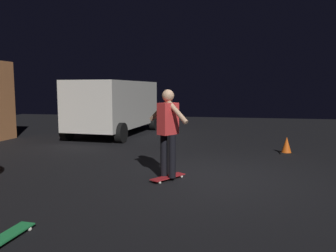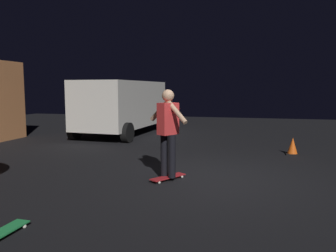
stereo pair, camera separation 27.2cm
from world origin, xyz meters
name	(u,v)px [view 1 (the left image)]	position (x,y,z in m)	size (l,w,h in m)	color
ground_plane	(209,177)	(0.00, 0.00, 0.00)	(28.00, 28.00, 0.00)	black
parked_van	(115,104)	(5.45, 4.00, 1.16)	(4.72, 2.46, 2.03)	silver
skateboard_ridden	(168,177)	(-0.39, 0.75, 0.06)	(0.76, 0.59, 0.07)	#AD1E23
skateboard_spare	(7,236)	(-3.29, 2.06, 0.06)	(0.79, 0.24, 0.07)	green
skater	(168,127)	(-0.39, 0.75, 1.04)	(0.61, 0.87, 1.67)	black
traffic_cone	(286,146)	(2.84, -1.87, 0.21)	(0.34, 0.34, 0.46)	black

